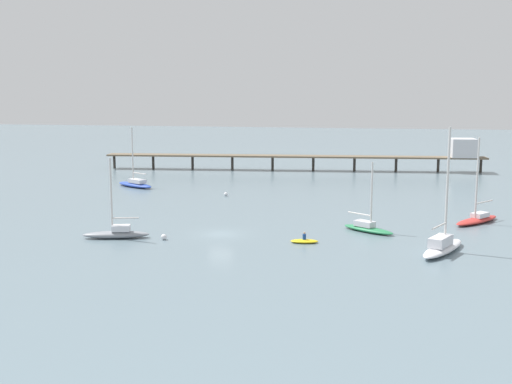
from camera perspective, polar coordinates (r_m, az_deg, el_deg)
ground_plane at (r=69.02m, az=-3.17°, el=-3.75°), size 400.00×400.00×0.00m
pier at (r=123.72m, az=10.10°, el=3.45°), size 72.29×11.11×6.35m
sailboat_blue at (r=103.83m, az=-10.65°, el=0.76°), size 7.81×5.84×9.49m
sailboat_gray at (r=68.47m, az=-12.27°, el=-3.53°), size 7.03×3.33×8.40m
sailboat_green at (r=71.01m, az=9.87°, el=-3.07°), size 6.17×4.99×7.65m
sailboat_red at (r=78.95m, az=19.04°, el=-2.17°), size 6.45×7.47×9.94m
sailboat_white at (r=63.46m, az=16.22°, el=-4.52°), size 5.44×8.73×11.88m
dinghy_yellow at (r=65.18m, az=4.30°, el=-4.34°), size 2.94×1.62×1.14m
mooring_buoy_inner at (r=93.60m, az=-2.70°, el=-0.19°), size 0.56×0.56×0.56m
mooring_buoy_near at (r=66.95m, az=-8.18°, el=-3.97°), size 0.59×0.59×0.59m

